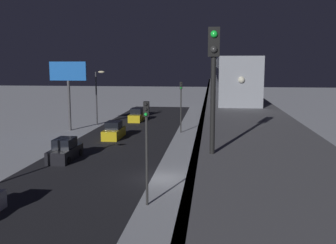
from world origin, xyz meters
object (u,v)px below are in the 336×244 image
(sedan_yellow_2, at_px, (137,116))
(traffic_light_mid, at_px, (181,100))
(sedan_black, at_px, (65,151))
(traffic_light_near, at_px, (147,138))
(sedan_yellow, at_px, (114,131))
(subway_train, at_px, (226,72))
(rail_signal, at_px, (213,69))
(commercial_billboard, at_px, (68,78))

(sedan_yellow_2, distance_m, traffic_light_mid, 12.39)
(sedan_black, bearing_deg, traffic_light_near, 131.69)
(sedan_yellow, distance_m, traffic_light_near, 22.63)
(subway_train, bearing_deg, rail_signal, 87.42)
(sedan_yellow_2, height_order, traffic_light_mid, traffic_light_mid)
(sedan_yellow, height_order, traffic_light_near, traffic_light_near)
(sedan_black, bearing_deg, traffic_light_mid, -121.49)
(traffic_light_near, height_order, traffic_light_mid, same)
(sedan_yellow_2, bearing_deg, traffic_light_mid, 129.01)
(sedan_black, bearing_deg, sedan_yellow_2, -94.21)
(subway_train, xyz_separation_m, rail_signal, (1.84, 40.91, 0.95))
(sedan_yellow_2, distance_m, commercial_billboard, 13.11)
(traffic_light_mid, bearing_deg, sedan_yellow_2, -50.99)
(traffic_light_near, distance_m, traffic_light_mid, 25.62)
(sedan_black, xyz_separation_m, traffic_light_mid, (-9.30, -15.18, 3.41))
(subway_train, relative_size, traffic_light_mid, 8.67)
(sedan_black, height_order, traffic_light_near, traffic_light_near)
(rail_signal, height_order, sedan_yellow_2, rail_signal)
(subway_train, height_order, sedan_yellow_2, subway_train)
(sedan_black, distance_m, sedan_yellow_2, 24.50)
(subway_train, height_order, commercial_billboard, subway_train)
(subway_train, height_order, sedan_yellow, subway_train)
(subway_train, relative_size, sedan_yellow_2, 12.39)
(subway_train, xyz_separation_m, traffic_light_mid, (5.74, 5.10, -3.30))
(traffic_light_near, distance_m, commercial_billboard, 29.55)
(traffic_light_mid, height_order, commercial_billboard, commercial_billboard)
(sedan_yellow, relative_size, sedan_yellow_2, 1.04)
(sedan_yellow, bearing_deg, traffic_light_near, 109.59)
(subway_train, bearing_deg, sedan_yellow_2, -17.45)
(sedan_yellow_2, height_order, traffic_light_near, traffic_light_near)
(traffic_light_mid, bearing_deg, traffic_light_near, 90.00)
(rail_signal, xyz_separation_m, traffic_light_mid, (3.90, -35.81, -4.25))
(subway_train, xyz_separation_m, sedan_black, (15.04, 20.28, -6.71))
(sedan_black, bearing_deg, sedan_yellow, -99.61)
(sedan_yellow_2, relative_size, commercial_billboard, 0.50)
(rail_signal, relative_size, traffic_light_mid, 0.62)
(subway_train, bearing_deg, traffic_light_near, 79.42)
(rail_signal, xyz_separation_m, sedan_yellow, (11.40, -31.26, -7.65))
(sedan_black, height_order, traffic_light_mid, traffic_light_mid)
(traffic_light_near, bearing_deg, commercial_billboard, -60.42)
(rail_signal, bearing_deg, traffic_light_mid, -83.79)
(rail_signal, relative_size, traffic_light_near, 0.62)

